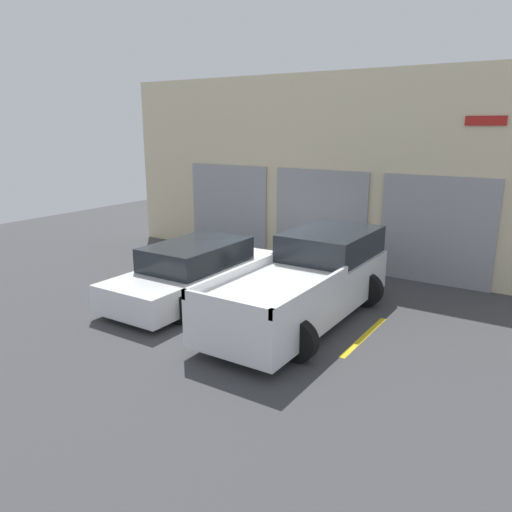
{
  "coord_description": "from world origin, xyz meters",
  "views": [
    {
      "loc": [
        5.95,
        -9.87,
        3.97
      ],
      "look_at": [
        0.0,
        -0.72,
        1.1
      ],
      "focal_mm": 35.0,
      "sensor_mm": 36.0,
      "label": 1
    }
  ],
  "objects": [
    {
      "name": "shophouse_building",
      "position": [
        -0.01,
        3.29,
        2.64
      ],
      "size": [
        14.22,
        0.68,
        5.38
      ],
      "color": "beige",
      "rests_on": "ground"
    },
    {
      "name": "sedan_white",
      "position": [
        -1.42,
        -1.18,
        0.61
      ],
      "size": [
        2.19,
        4.6,
        1.3
      ],
      "color": "white",
      "rests_on": "ground"
    },
    {
      "name": "parking_stripe_centre",
      "position": [
        2.84,
        -1.22,
        0.0
      ],
      "size": [
        0.12,
        2.2,
        0.01
      ],
      "primitive_type": "cube",
      "color": "gold",
      "rests_on": "ground"
    },
    {
      "name": "pickup_truck",
      "position": [
        1.42,
        -0.94,
        0.8
      ],
      "size": [
        2.36,
        5.23,
        1.69
      ],
      "color": "white",
      "rests_on": "ground"
    },
    {
      "name": "parking_stripe_far_left",
      "position": [
        -2.84,
        -1.22,
        0.0
      ],
      "size": [
        0.12,
        2.2,
        0.01
      ],
      "primitive_type": "cube",
      "color": "gold",
      "rests_on": "ground"
    },
    {
      "name": "parking_stripe_left",
      "position": [
        0.0,
        -1.22,
        0.0
      ],
      "size": [
        0.12,
        2.2,
        0.01
      ],
      "primitive_type": "cube",
      "color": "gold",
      "rests_on": "ground"
    },
    {
      "name": "ground_plane",
      "position": [
        0.0,
        0.0,
        0.0
      ],
      "size": [
        28.0,
        28.0,
        0.0
      ],
      "primitive_type": "plane",
      "color": "#3D3D3F"
    }
  ]
}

